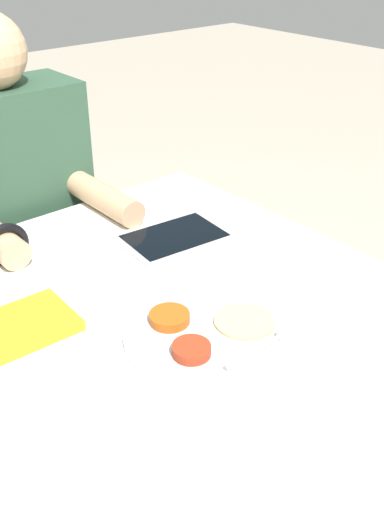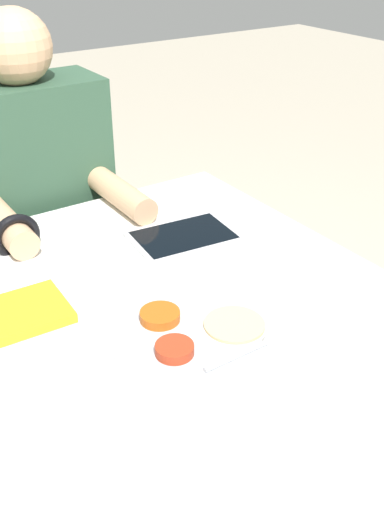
# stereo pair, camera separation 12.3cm
# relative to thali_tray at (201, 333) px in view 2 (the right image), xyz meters

# --- Properties ---
(dining_table) EXTENTS (1.00, 1.08, 0.75)m
(dining_table) POSITION_rel_thali_tray_xyz_m (-0.03, 0.11, -0.38)
(dining_table) COLOR silver
(dining_table) RESTS_ON ground_plane
(thali_tray) EXTENTS (0.34, 0.34, 0.03)m
(thali_tray) POSITION_rel_thali_tray_xyz_m (0.00, 0.00, 0.00)
(thali_tray) COLOR #B7BABF
(thali_tray) RESTS_ON dining_table
(red_notebook) EXTENTS (0.21, 0.15, 0.02)m
(red_notebook) POSITION_rel_thali_tray_xyz_m (-0.27, 0.24, 0.00)
(red_notebook) COLOR silver
(red_notebook) RESTS_ON dining_table
(tablet_device) EXTENTS (0.26, 0.19, 0.01)m
(tablet_device) POSITION_rel_thali_tray_xyz_m (0.18, 0.34, -0.00)
(tablet_device) COLOR #B7B7BC
(tablet_device) RESTS_ON dining_table
(person_diner) EXTENTS (0.41, 0.47, 1.23)m
(person_diner) POSITION_rel_thali_tray_xyz_m (-0.01, 0.79, -0.18)
(person_diner) COLOR black
(person_diner) RESTS_ON ground_plane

